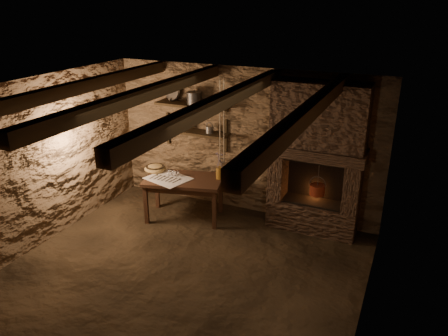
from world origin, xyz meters
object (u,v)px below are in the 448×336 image
at_px(wooden_bowl, 155,169).
at_px(stoneware_jug, 220,168).
at_px(iron_stockpot, 194,99).
at_px(work_table, 184,197).
at_px(red_pot, 317,189).

bearing_deg(wooden_bowl, stoneware_jug, 7.75).
height_order(wooden_bowl, iron_stockpot, iron_stockpot).
relative_size(work_table, iron_stockpot, 5.60).
xyz_separation_m(work_table, red_pot, (2.04, 0.44, 0.33)).
height_order(stoneware_jug, red_pot, red_pot).
height_order(work_table, red_pot, red_pot).
bearing_deg(red_pot, work_table, -167.93).
height_order(iron_stockpot, red_pot, iron_stockpot).
bearing_deg(iron_stockpot, wooden_bowl, -137.10).
xyz_separation_m(work_table, wooden_bowl, (-0.58, 0.08, 0.36)).
bearing_deg(red_pot, stoneware_jug, -172.33).
xyz_separation_m(work_table, stoneware_jug, (0.53, 0.23, 0.51)).
height_order(work_table, iron_stockpot, iron_stockpot).
height_order(work_table, stoneware_jug, stoneware_jug).
bearing_deg(stoneware_jug, red_pot, 32.07).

